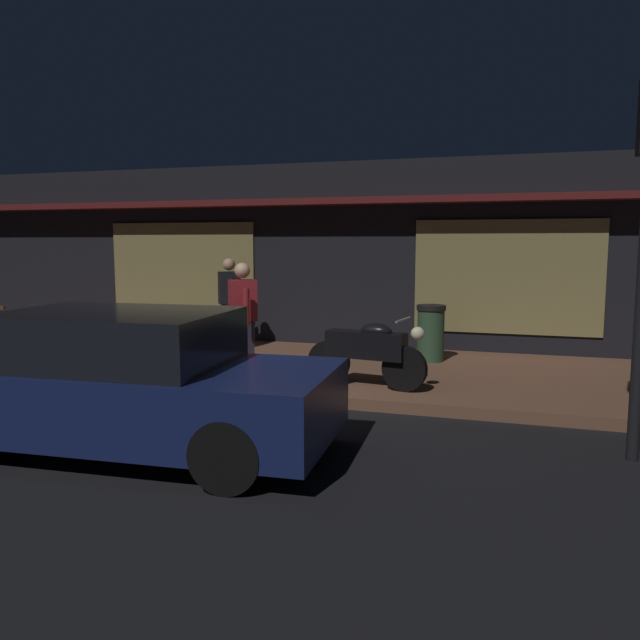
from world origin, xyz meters
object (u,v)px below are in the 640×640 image
object	(u,v)px
trash_bin	(431,333)
motorcycle	(368,351)
person_photographer	(230,302)
bicycle_parked	(15,334)
parked_car_far	(127,382)
person_bystander	(243,319)

from	to	relation	value
trash_bin	motorcycle	bearing A→B (deg)	-104.18
motorcycle	person_photographer	world-z (taller)	person_photographer
motorcycle	person_photographer	distance (m)	3.79
bicycle_parked	trash_bin	bearing A→B (deg)	12.30
bicycle_parked	motorcycle	bearing A→B (deg)	-5.67
person_photographer	trash_bin	xyz separation A→B (m)	(3.64, 0.02, -0.41)
motorcycle	trash_bin	size ratio (longest dim) A/B	1.83
parked_car_far	trash_bin	bearing A→B (deg)	64.57
person_bystander	trash_bin	xyz separation A→B (m)	(2.35, 2.26, -0.41)
motorcycle	parked_car_far	bearing A→B (deg)	-122.94
person_bystander	parked_car_far	distance (m)	2.77
parked_car_far	bicycle_parked	bearing A→B (deg)	143.45
trash_bin	bicycle_parked	bearing A→B (deg)	-167.70
trash_bin	parked_car_far	xyz separation A→B (m)	(-2.38, -5.01, 0.08)
person_photographer	person_bystander	world-z (taller)	same
motorcycle	person_photographer	bearing A→B (deg)	144.84
motorcycle	bicycle_parked	size ratio (longest dim) A/B	1.07
person_bystander	trash_bin	size ratio (longest dim) A/B	1.80
parked_car_far	motorcycle	bearing A→B (deg)	57.06
bicycle_parked	person_photographer	bearing A→B (deg)	23.94
motorcycle	trash_bin	distance (m)	2.26
bicycle_parked	person_bystander	size ratio (longest dim) A/B	0.95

